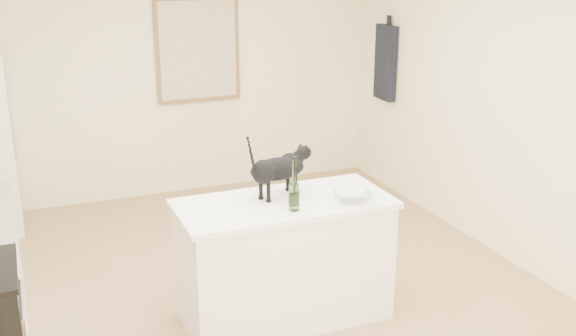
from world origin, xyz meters
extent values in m
plane|color=#A87D59|center=(0.00, 0.00, 0.00)|extent=(5.50, 5.50, 0.00)
plane|color=#F2E7BB|center=(0.00, 2.75, 1.30)|extent=(4.50, 0.00, 4.50)
plane|color=#F2E7BB|center=(2.25, 0.00, 1.30)|extent=(0.00, 5.50, 5.50)
cube|color=white|center=(0.10, -0.20, 0.43)|extent=(1.44, 0.67, 0.86)
cube|color=white|center=(0.10, -0.20, 0.88)|extent=(1.50, 0.70, 0.04)
cube|color=brown|center=(0.30, 2.72, 1.55)|extent=(0.90, 0.03, 1.10)
cube|color=beige|center=(0.30, 2.70, 1.55)|extent=(0.82, 0.00, 1.02)
cube|color=black|center=(2.19, 2.05, 1.40)|extent=(0.08, 0.34, 0.80)
cylinder|color=#315E25|center=(0.10, -0.38, 1.06)|extent=(0.09, 0.09, 0.33)
imported|color=white|center=(0.53, -0.39, 0.93)|extent=(0.34, 0.34, 0.07)
cube|color=silver|center=(-1.60, 2.42, 1.23)|extent=(0.01, 0.12, 0.15)
camera|label=1|loc=(-1.54, -4.26, 2.56)|focal=42.08mm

